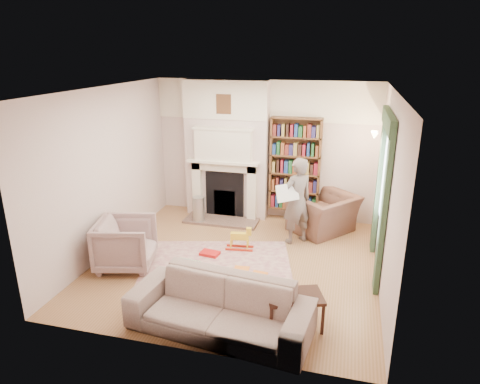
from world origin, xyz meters
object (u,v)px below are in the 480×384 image
(bookcase, at_px, (295,165))
(man_reading, at_px, (297,201))
(sofa, at_px, (220,307))
(armchair_reading, at_px, (324,214))
(coffee_table, at_px, (294,310))
(paraffin_heater, at_px, (199,210))
(rocking_horse, at_px, (240,238))
(armchair_left, at_px, (126,244))

(bookcase, bearing_deg, man_reading, -79.79)
(sofa, xyz_separation_m, man_reading, (0.57, 2.83, 0.46))
(armchair_reading, bearing_deg, coffee_table, 36.98)
(armchair_reading, distance_m, paraffin_heater, 2.48)
(bookcase, xyz_separation_m, armchair_reading, (0.64, -0.48, -0.81))
(sofa, bearing_deg, man_reading, 85.49)
(sofa, bearing_deg, bookcase, 91.38)
(rocking_horse, bearing_deg, bookcase, 59.63)
(armchair_reading, height_order, paraffin_heater, armchair_reading)
(armchair_reading, bearing_deg, bookcase, -86.86)
(bookcase, distance_m, armchair_reading, 1.14)
(armchair_left, distance_m, sofa, 2.30)
(armchair_left, height_order, sofa, armchair_left)
(armchair_reading, height_order, sofa, armchair_reading)
(armchair_reading, height_order, rocking_horse, armchair_reading)
(armchair_reading, xyz_separation_m, sofa, (-1.02, -3.43, -0.04))
(bookcase, distance_m, sofa, 4.02)
(bookcase, height_order, armchair_reading, bookcase)
(armchair_left, distance_m, rocking_horse, 1.93)
(bookcase, xyz_separation_m, paraffin_heater, (-1.83, -0.66, -0.90))
(rocking_horse, bearing_deg, armchair_reading, 33.89)
(bookcase, height_order, armchair_left, bookcase)
(paraffin_heater, bearing_deg, armchair_left, -103.86)
(coffee_table, bearing_deg, sofa, 179.77)
(bookcase, relative_size, man_reading, 1.17)
(armchair_reading, height_order, coffee_table, armchair_reading)
(paraffin_heater, bearing_deg, rocking_horse, -41.57)
(sofa, distance_m, paraffin_heater, 3.56)
(armchair_left, xyz_separation_m, paraffin_heater, (0.50, 2.03, -0.13))
(bookcase, bearing_deg, paraffin_heater, -160.09)
(sofa, distance_m, man_reading, 2.93)
(man_reading, height_order, coffee_table, man_reading)
(armchair_left, xyz_separation_m, rocking_horse, (1.61, 1.05, -0.19))
(armchair_left, xyz_separation_m, coffee_table, (2.83, -0.90, -0.18))
(bookcase, relative_size, armchair_reading, 1.63)
(man_reading, xyz_separation_m, coffee_table, (0.31, -2.52, -0.57))
(coffee_table, height_order, paraffin_heater, paraffin_heater)
(bookcase, bearing_deg, coffee_table, -82.04)
(coffee_table, bearing_deg, bookcase, 78.07)
(bookcase, height_order, man_reading, bookcase)
(rocking_horse, bearing_deg, man_reading, 25.33)
(bookcase, relative_size, rocking_horse, 3.84)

